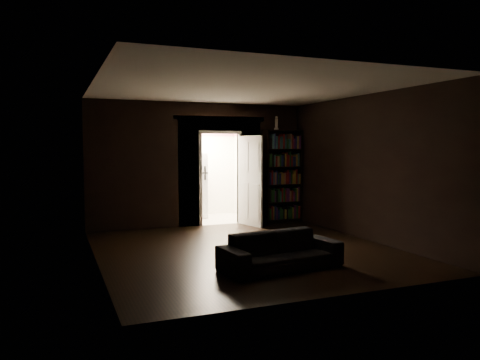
# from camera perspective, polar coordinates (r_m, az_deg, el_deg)

# --- Properties ---
(ground) EXTENTS (5.50, 5.50, 0.00)m
(ground) POSITION_cam_1_polar(r_m,az_deg,el_deg) (8.24, 0.77, -8.52)
(ground) COLOR black
(ground) RESTS_ON ground
(room_walls) EXTENTS (5.02, 5.61, 2.84)m
(room_walls) POSITION_cam_1_polar(r_m,az_deg,el_deg) (9.04, -1.91, 3.34)
(room_walls) COLOR black
(room_walls) RESTS_ON ground
(kitchen_alcove) EXTENTS (2.20, 1.80, 2.60)m
(kitchen_alcove) POSITION_cam_1_polar(r_m,az_deg,el_deg) (11.87, -4.22, 1.20)
(kitchen_alcove) COLOR #B1A99A
(kitchen_alcove) RESTS_ON ground
(sofa) EXTENTS (1.90, 1.00, 0.70)m
(sofa) POSITION_cam_1_polar(r_m,az_deg,el_deg) (6.97, 4.98, -7.91)
(sofa) COLOR black
(sofa) RESTS_ON ground
(bookshelf) EXTENTS (0.95, 0.50, 2.20)m
(bookshelf) POSITION_cam_1_polar(r_m,az_deg,el_deg) (11.22, 5.17, 0.47)
(bookshelf) COLOR black
(bookshelf) RESTS_ON ground
(refrigerator) EXTENTS (0.87, 0.83, 1.65)m
(refrigerator) POSITION_cam_1_polar(r_m,az_deg,el_deg) (11.94, -6.10, -0.64)
(refrigerator) COLOR white
(refrigerator) RESTS_ON ground
(door) EXTENTS (0.25, 0.84, 2.05)m
(door) POSITION_cam_1_polar(r_m,az_deg,el_deg) (10.62, 1.27, -0.11)
(door) COLOR white
(door) RESTS_ON ground
(figurine) EXTENTS (0.13, 0.13, 0.32)m
(figurine) POSITION_cam_1_polar(r_m,az_deg,el_deg) (11.16, 4.47, 6.94)
(figurine) COLOR silver
(figurine) RESTS_ON bookshelf
(bottles) EXTENTS (0.61, 0.22, 0.25)m
(bottles) POSITION_cam_1_polar(r_m,az_deg,el_deg) (11.81, -5.89, 3.92)
(bottles) COLOR black
(bottles) RESTS_ON refrigerator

